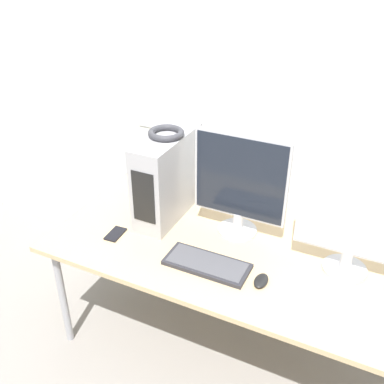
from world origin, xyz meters
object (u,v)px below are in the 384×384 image
Objects in this scene: cell_phone at (115,234)px; headphones at (166,133)px; monitor_right_near at (355,219)px; mouse at (261,281)px; keyboard at (207,264)px; monitor_main at (240,183)px; pc_tower at (167,176)px.

headphones is at bearing 60.35° from cell_phone.
monitor_right_near is 0.50m from mouse.
keyboard reaches higher than cell_phone.
mouse reaches higher than keyboard.
headphones is 0.60m from cell_phone.
monitor_right_near is 0.71m from keyboard.
cell_phone is (-0.57, -0.31, -0.29)m from monitor_main.
mouse is at bearing -141.68° from monitor_right_near.
mouse is (0.27, -0.00, 0.00)m from keyboard.
mouse is at bearing -26.60° from pc_tower.
cell_phone is at bearing -116.04° from pc_tower.
headphones is 0.46× the size of keyboard.
monitor_right_near reaches higher than mouse.
cell_phone is at bearing 178.49° from mouse.
cell_phone is (-0.81, 0.02, -0.01)m from mouse.
headphones is at bearing 139.68° from keyboard.
monitor_main reaches higher than cell_phone.
monitor_right_near is 4.27× the size of cell_phone.
pc_tower is 0.42m from monitor_main.
cell_phone is at bearing -168.26° from monitor_right_near.
headphones is at bearing 175.74° from monitor_right_near.
headphones is 1.46× the size of cell_phone.
pc_tower is 0.91× the size of monitor_right_near.
monitor_right_near is 5.20× the size of mouse.
pc_tower is 0.77m from mouse.
monitor_right_near is (0.57, -0.08, 0.00)m from monitor_main.
keyboard is at bearing -94.61° from monitor_main.
pc_tower is 0.99m from monitor_right_near.
monitor_right_near is at bearing 38.32° from mouse.
monitor_right_near reaches higher than keyboard.
keyboard is (-0.60, -0.26, -0.28)m from monitor_right_near.
pc_tower reaches higher than cell_phone.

